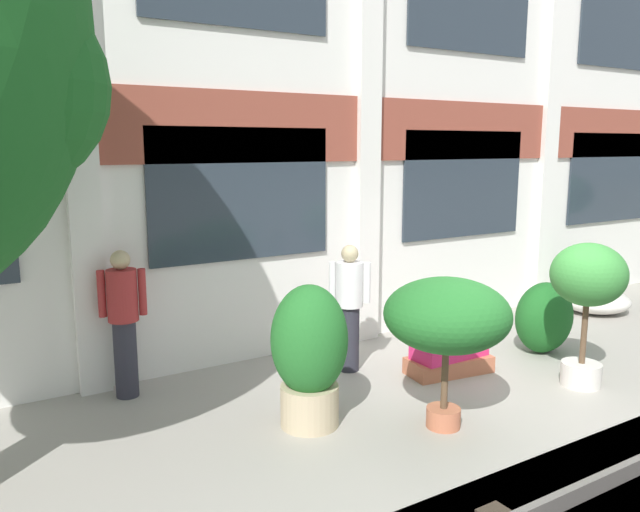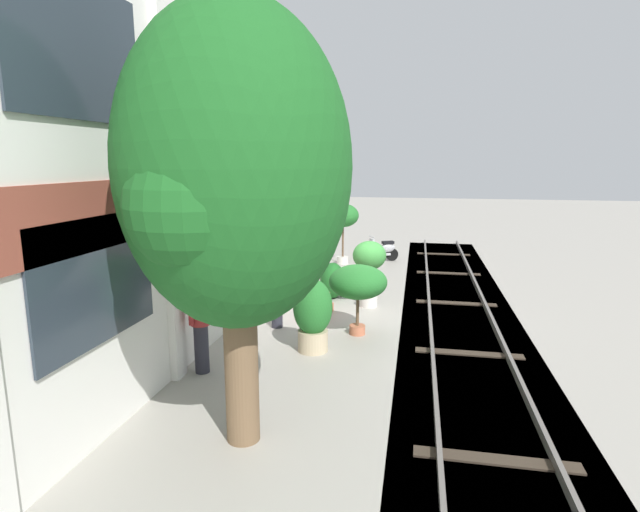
% 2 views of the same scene
% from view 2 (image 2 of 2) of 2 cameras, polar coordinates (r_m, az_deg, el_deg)
% --- Properties ---
extents(ground_plane, '(80.00, 80.00, 0.00)m').
position_cam_2_polar(ground_plane, '(12.32, 4.13, -7.14)').
color(ground_plane, '#9E998E').
extents(apartment_facade, '(16.06, 0.64, 8.16)m').
position_cam_2_polar(apartment_facade, '(12.42, -9.75, 11.91)').
color(apartment_facade, silver).
rests_on(apartment_facade, ground).
extents(rail_tracks, '(23.70, 2.80, 0.43)m').
position_cam_2_polar(rail_tracks, '(12.33, 15.82, -8.18)').
color(rail_tracks, '#5B5449').
rests_on(rail_tracks, ground).
extents(broadleaf_tree, '(3.09, 2.94, 5.79)m').
position_cam_2_polar(broadleaf_tree, '(6.43, -9.65, 9.00)').
color(broadleaf_tree, brown).
rests_on(broadleaf_tree, ground).
extents(potted_plant_low_pan, '(1.28, 1.28, 1.57)m').
position_cam_2_polar(potted_plant_low_pan, '(10.93, 4.36, -3.08)').
color(potted_plant_low_pan, '#B76647').
rests_on(potted_plant_low_pan, ground).
extents(potted_plant_terracotta_small, '(1.15, 1.15, 2.24)m').
position_cam_2_polar(potted_plant_terracotta_small, '(18.37, 2.65, 4.43)').
color(potted_plant_terracotta_small, beige).
rests_on(potted_plant_terracotta_small, ground).
extents(potted_plant_square_trough, '(1.15, 0.63, 0.49)m').
position_cam_2_polar(potted_plant_square_trough, '(12.43, -0.24, -5.81)').
color(potted_plant_square_trough, '#B76647').
rests_on(potted_plant_square_trough, ground).
extents(potted_plant_glazed_jar, '(0.79, 0.79, 1.49)m').
position_cam_2_polar(potted_plant_glazed_jar, '(10.06, -0.83, -6.55)').
color(potted_plant_glazed_jar, tan).
rests_on(potted_plant_glazed_jar, ground).
extents(potted_plant_tall_urn, '(0.87, 0.87, 1.75)m').
position_cam_2_polar(potted_plant_tall_urn, '(13.05, 5.66, -0.46)').
color(potted_plant_tall_urn, beige).
rests_on(potted_plant_tall_urn, ground).
extents(potted_plant_wide_bowl, '(1.19, 1.19, 1.01)m').
position_cam_2_polar(potted_plant_wide_bowl, '(16.59, -0.30, -0.96)').
color(potted_plant_wide_bowl, beige).
rests_on(potted_plant_wide_bowl, ground).
extents(scooter_near_curb, '(0.75, 1.28, 0.98)m').
position_cam_2_polar(scooter_near_curb, '(19.13, 7.19, 0.69)').
color(scooter_near_curb, black).
rests_on(scooter_near_curb, ground).
extents(resident_by_doorway, '(0.43, 0.37, 1.64)m').
position_cam_2_polar(resident_by_doorway, '(11.47, -4.99, -3.93)').
color(resident_by_doorway, '#282833').
rests_on(resident_by_doorway, ground).
extents(resident_watching_tracks, '(0.51, 0.34, 1.72)m').
position_cam_2_polar(resident_watching_tracks, '(9.28, -13.51, -7.53)').
color(resident_watching_tracks, '#282833').
rests_on(resident_watching_tracks, ground).
extents(topiary_hedge, '(1.07, 0.84, 0.99)m').
position_cam_2_polar(topiary_hedge, '(13.98, 1.45, -2.80)').
color(topiary_hedge, '#19561E').
rests_on(topiary_hedge, ground).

